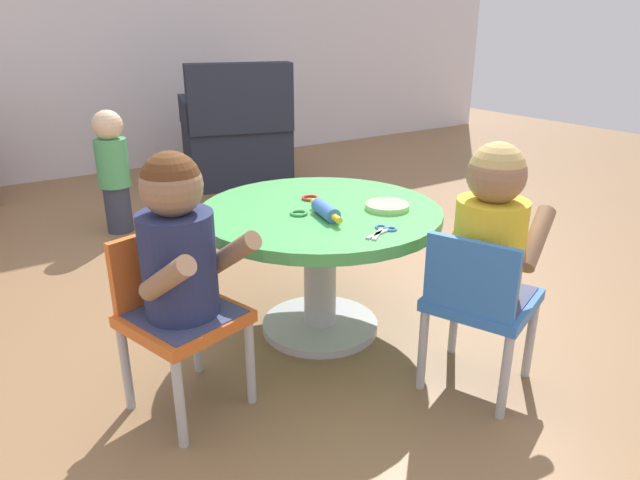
# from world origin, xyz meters

# --- Properties ---
(ground_plane) EXTENTS (10.00, 10.00, 0.00)m
(ground_plane) POSITION_xyz_m (0.00, 0.00, 0.00)
(ground_plane) COLOR olive
(craft_table) EXTENTS (0.86, 0.86, 0.48)m
(craft_table) POSITION_xyz_m (0.00, 0.00, 0.37)
(craft_table) COLOR silver
(craft_table) RESTS_ON ground
(child_chair_left) EXTENTS (0.37, 0.37, 0.54)m
(child_chair_left) POSITION_xyz_m (-0.60, -0.14, 0.31)
(child_chair_left) COLOR #B7B7BC
(child_chair_left) RESTS_ON ground
(seated_child_left) EXTENTS (0.35, 0.41, 0.51)m
(seated_child_left) POSITION_xyz_m (-0.59, -0.18, 0.53)
(seated_child_left) COLOR #3F4772
(seated_child_left) RESTS_ON ground
(child_chair_right) EXTENTS (0.39, 0.39, 0.54)m
(child_chair_right) POSITION_xyz_m (0.20, -0.58, 0.31)
(child_chair_right) COLOR #B7B7BC
(child_chair_right) RESTS_ON ground
(seated_child_right) EXTENTS (0.42, 0.38, 0.51)m
(seated_child_right) POSITION_xyz_m (0.23, -0.57, 0.53)
(seated_child_right) COLOR #3F4772
(seated_child_right) RESTS_ON ground
(armchair_dark) EXTENTS (0.87, 0.88, 0.85)m
(armchair_dark) POSITION_xyz_m (0.70, 2.15, 0.31)
(armchair_dark) COLOR #232838
(armchair_dark) RESTS_ON ground
(toddler_standing) EXTENTS (0.17, 0.17, 0.67)m
(toddler_standing) POSITION_xyz_m (-0.33, 1.53, 0.36)
(toddler_standing) COLOR #33384C
(toddler_standing) RESTS_ON ground
(rolling_pin) EXTENTS (0.08, 0.23, 0.05)m
(rolling_pin) POSITION_xyz_m (-0.04, -0.10, 0.51)
(rolling_pin) COLOR #3F72CC
(rolling_pin) RESTS_ON craft_table
(craft_scissors) EXTENTS (0.14, 0.11, 0.01)m
(craft_scissors) POSITION_xyz_m (0.03, -0.31, 0.49)
(craft_scissors) COLOR silver
(craft_scissors) RESTS_ON craft_table
(playdough_blob_0) EXTENTS (0.16, 0.16, 0.02)m
(playdough_blob_0) POSITION_xyz_m (0.19, -0.14, 0.49)
(playdough_blob_0) COLOR #B2E58C
(playdough_blob_0) RESTS_ON craft_table
(cookie_cutter_0) EXTENTS (0.06, 0.06, 0.01)m
(cookie_cutter_0) POSITION_xyz_m (-0.10, -0.02, 0.49)
(cookie_cutter_0) COLOR #4CB259
(cookie_cutter_0) RESTS_ON craft_table
(cookie_cutter_1) EXTENTS (0.06, 0.06, 0.01)m
(cookie_cutter_1) POSITION_xyz_m (0.03, 0.11, 0.49)
(cookie_cutter_1) COLOR red
(cookie_cutter_1) RESTS_ON craft_table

